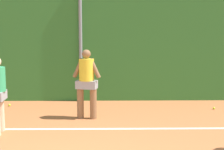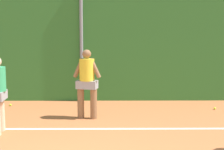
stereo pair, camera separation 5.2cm
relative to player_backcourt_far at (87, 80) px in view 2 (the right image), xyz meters
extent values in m
cube|color=#33702D|center=(-0.29, 2.17, 0.72)|extent=(20.13, 0.25, 3.33)
cylinder|color=gray|center=(-0.29, 1.99, 0.91)|extent=(0.10, 0.10, 3.70)
cube|color=white|center=(-0.29, -0.91, -0.94)|extent=(14.71, 0.10, 0.01)
cylinder|color=beige|center=(-1.77, -1.00, -0.59)|extent=(0.16, 0.16, 0.70)
cylinder|color=beige|center=(-1.77, -0.96, 0.23)|extent=(0.10, 0.28, 0.46)
cylinder|color=#8C603D|center=(0.16, -0.04, -0.57)|extent=(0.16, 0.16, 0.73)
cylinder|color=#8C603D|center=(-0.16, 0.04, -0.57)|extent=(0.16, 0.16, 0.73)
cube|color=#99999E|center=(0.00, 0.00, -0.11)|extent=(0.54, 0.39, 0.20)
cylinder|color=yellow|center=(0.00, 0.00, 0.25)|extent=(0.36, 0.36, 0.52)
sphere|color=#8C603D|center=(0.00, 0.00, 0.63)|extent=(0.21, 0.21, 0.21)
cylinder|color=#8C603D|center=(0.20, -0.05, 0.29)|extent=(0.29, 0.15, 0.49)
cylinder|color=#8C603D|center=(-0.20, 0.05, 0.29)|extent=(0.29, 0.15, 0.49)
sphere|color=#CCDB33|center=(3.39, 0.88, -0.91)|extent=(0.07, 0.07, 0.07)
sphere|color=#CCDB33|center=(-2.27, 1.33, -0.91)|extent=(0.07, 0.07, 0.07)
camera|label=1|loc=(0.50, -7.93, 1.18)|focal=53.47mm
camera|label=2|loc=(0.55, -7.93, 1.18)|focal=53.47mm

